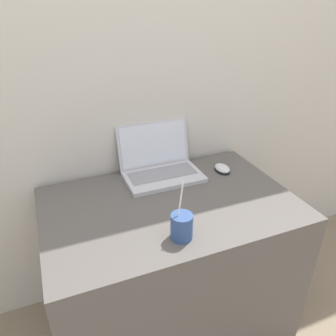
# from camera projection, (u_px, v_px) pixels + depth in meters

# --- Properties ---
(wall_back) EXTENTS (7.00, 0.04, 2.50)m
(wall_back) POSITION_uv_depth(u_px,v_px,m) (138.00, 64.00, 1.48)
(wall_back) COLOR silver
(wall_back) RESTS_ON ground_plane
(desk) EXTENTS (1.08, 0.70, 0.74)m
(desk) POSITION_uv_depth(u_px,v_px,m) (170.00, 266.00, 1.58)
(desk) COLOR #5B5651
(desk) RESTS_ON ground_plane
(laptop) EXTENTS (0.37, 0.28, 0.24)m
(laptop) POSITION_uv_depth(u_px,v_px,m) (160.00, 164.00, 1.60)
(laptop) COLOR silver
(laptop) RESTS_ON desk
(drink_cup) EXTENTS (0.08, 0.08, 0.22)m
(drink_cup) POSITION_uv_depth(u_px,v_px,m) (182.00, 226.00, 1.18)
(drink_cup) COLOR #33518C
(drink_cup) RESTS_ON desk
(computer_mouse) EXTENTS (0.07, 0.10, 0.03)m
(computer_mouse) POSITION_uv_depth(u_px,v_px,m) (222.00, 169.00, 1.65)
(computer_mouse) COLOR black
(computer_mouse) RESTS_ON desk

